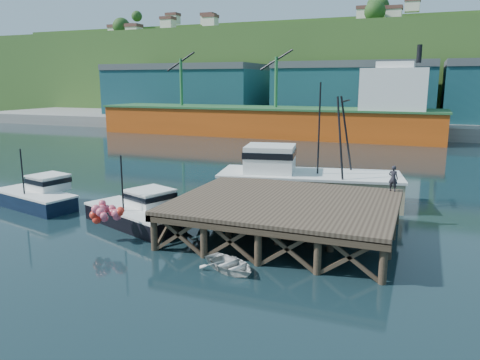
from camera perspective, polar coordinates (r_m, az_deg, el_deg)
The scene contains 12 objects.
ground at distance 28.80m, azimuth -5.08°, elevation -5.51°, with size 300.00×300.00×0.00m, color black.
wharf at distance 26.17m, azimuth 5.51°, elevation -2.88°, with size 12.00×10.00×2.62m.
far_quay at distance 95.66m, azimuth 14.07°, elevation 6.94°, with size 160.00×40.00×2.00m, color gray.
warehouse_left at distance 101.34m, azimuth -6.52°, elevation 10.58°, with size 32.00×16.00×9.00m, color #194D55.
warehouse_mid at distance 90.43m, azimuth 13.81°, elevation 10.18°, with size 28.00×16.00×9.00m, color #194D55.
cargo_ship at distance 75.67m, azimuth 5.47°, elevation 7.80°, with size 55.50×10.00×13.75m.
hillside at distance 125.19m, azimuth 16.18°, elevation 12.49°, with size 220.00×50.00×22.00m, color #2D511E.
boat_navy at distance 35.53m, azimuth -23.41°, elevation -1.70°, with size 7.14×4.53×4.22m.
boat_black at distance 29.38m, azimuth -12.35°, elevation -3.76°, with size 7.56×6.28×4.39m.
trawler at distance 33.96m, azimuth 7.98°, elevation 0.17°, with size 13.41×6.77×8.58m.
dinghy at distance 21.95m, azimuth -1.25°, elevation -10.26°, with size 2.10×2.94×0.61m, color silver.
dockworker at distance 29.54m, azimuth 18.17°, elevation 0.19°, with size 0.57×0.37×1.56m, color black.
Camera 1 is at (12.39, -24.55, 8.56)m, focal length 35.00 mm.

